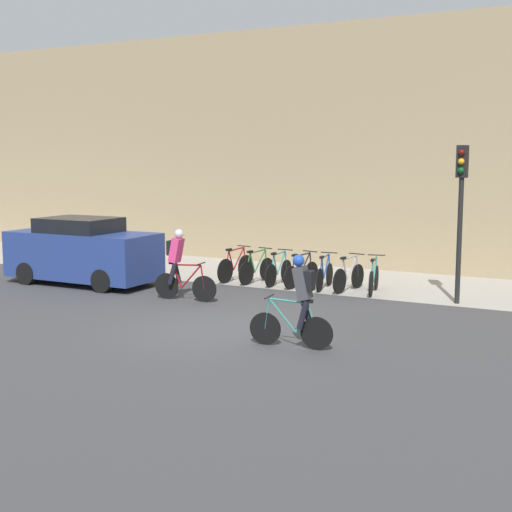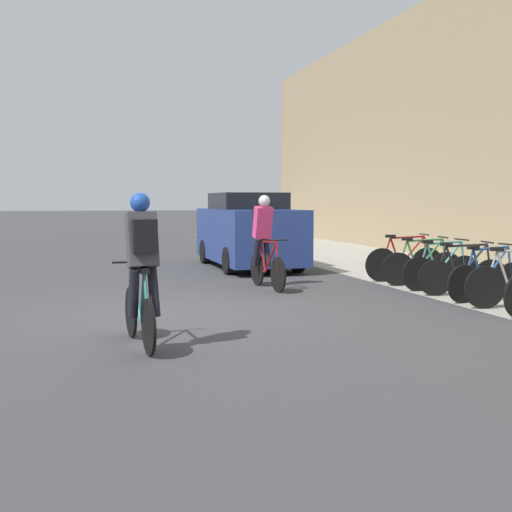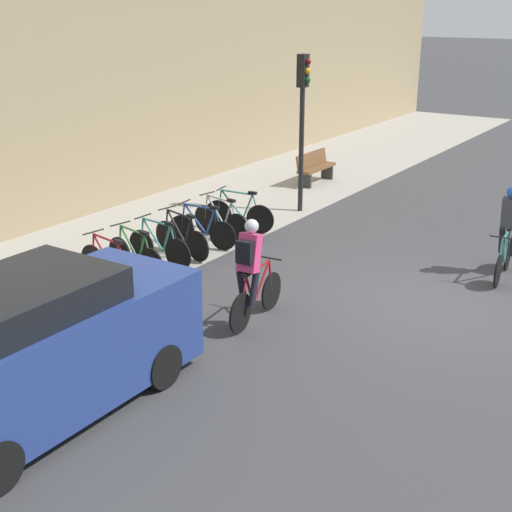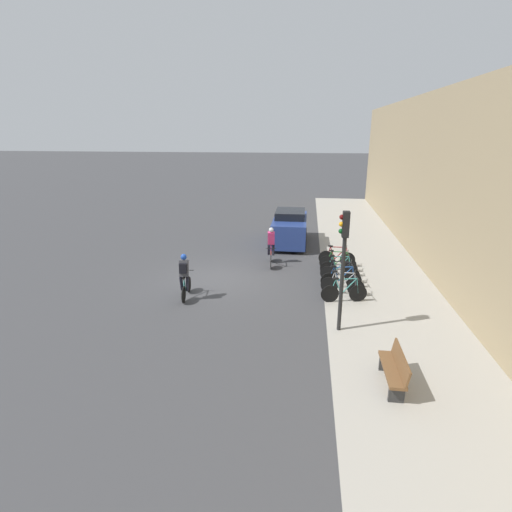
{
  "view_description": "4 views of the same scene",
  "coord_description": "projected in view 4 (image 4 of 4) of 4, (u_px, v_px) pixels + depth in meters",
  "views": [
    {
      "loc": [
        7.33,
        -12.4,
        3.49
      ],
      "look_at": [
        -0.6,
        2.92,
        1.12
      ],
      "focal_mm": 50.0,
      "sensor_mm": 36.0,
      "label": 1
    },
    {
      "loc": [
        9.29,
        -1.38,
        1.66
      ],
      "look_at": [
        0.16,
        1.26,
        0.84
      ],
      "focal_mm": 45.0,
      "sensor_mm": 36.0,
      "label": 2
    },
    {
      "loc": [
        -11.06,
        -3.74,
        4.9
      ],
      "look_at": [
        -1.34,
        2.73,
        0.75
      ],
      "focal_mm": 50.0,
      "sensor_mm": 36.0,
      "label": 3
    },
    {
      "loc": [
        15.44,
        3.72,
        6.02
      ],
      "look_at": [
        0.36,
        1.78,
        1.22
      ],
      "focal_mm": 28.0,
      "sensor_mm": 36.0,
      "label": 4
    }
  ],
  "objects": [
    {
      "name": "bench",
      "position": [
        394.0,
        369.0,
        9.72
      ],
      "size": [
        1.61,
        0.44,
        0.89
      ],
      "color": "brown",
      "rests_on": "ground"
    },
    {
      "name": "kerb_strip",
      "position": [
        379.0,
        287.0,
        16.05
      ],
      "size": [
        44.0,
        4.5,
        0.01
      ],
      "primitive_type": "cube",
      "color": "#A39E93",
      "rests_on": "ground"
    },
    {
      "name": "parked_bike_2",
      "position": [
        339.0,
        268.0,
        17.14
      ],
      "size": [
        0.46,
        1.6,
        0.95
      ],
      "color": "black",
      "rests_on": "ground"
    },
    {
      "name": "parked_bike_5",
      "position": [
        342.0,
        285.0,
        15.19
      ],
      "size": [
        0.46,
        1.64,
        0.96
      ],
      "color": "black",
      "rests_on": "ground"
    },
    {
      "name": "traffic_light_pole",
      "position": [
        344.0,
        250.0,
        11.83
      ],
      "size": [
        0.26,
        0.3,
        3.79
      ],
      "color": "black",
      "rests_on": "ground"
    },
    {
      "name": "parked_bike_3",
      "position": [
        340.0,
        273.0,
        16.49
      ],
      "size": [
        0.47,
        1.61,
        0.95
      ],
      "color": "black",
      "rests_on": "ground"
    },
    {
      "name": "cyclist_pink",
      "position": [
        271.0,
        245.0,
        18.55
      ],
      "size": [
        1.69,
        0.47,
        1.76
      ],
      "color": "black",
      "rests_on": "ground"
    },
    {
      "name": "parked_car",
      "position": [
        290.0,
        228.0,
        21.94
      ],
      "size": [
        4.3,
        1.84,
        1.85
      ],
      "color": "navy",
      "rests_on": "ground"
    },
    {
      "name": "cyclist_grey",
      "position": [
        185.0,
        275.0,
        14.64
      ],
      "size": [
        1.63,
        0.47,
        1.75
      ],
      "color": "black",
      "rests_on": "ground"
    },
    {
      "name": "building_facade",
      "position": [
        461.0,
        193.0,
        14.58
      ],
      "size": [
        44.0,
        0.6,
        7.69
      ],
      "primitive_type": "cube",
      "color": "#9E8966",
      "rests_on": "ground"
    },
    {
      "name": "parked_bike_6",
      "position": [
        344.0,
        292.0,
        14.54
      ],
      "size": [
        0.48,
        1.68,
        0.96
      ],
      "color": "black",
      "rests_on": "ground"
    },
    {
      "name": "parked_bike_4",
      "position": [
        341.0,
        279.0,
        15.84
      ],
      "size": [
        0.46,
        1.63,
        0.95
      ],
      "color": "black",
      "rests_on": "ground"
    },
    {
      "name": "ground",
      "position": [
        215.0,
        279.0,
        16.87
      ],
      "size": [
        200.0,
        200.0,
        0.0
      ],
      "primitive_type": "plane",
      "color": "#3D3D3F"
    },
    {
      "name": "parked_bike_0",
      "position": [
        337.0,
        258.0,
        18.43
      ],
      "size": [
        0.46,
        1.66,
        0.98
      ],
      "color": "black",
      "rests_on": "ground"
    },
    {
      "name": "parked_bike_1",
      "position": [
        338.0,
        262.0,
        17.78
      ],
      "size": [
        0.46,
        1.62,
        0.96
      ],
      "color": "black",
      "rests_on": "ground"
    }
  ]
}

